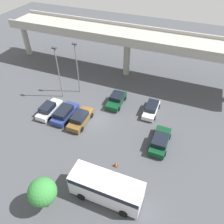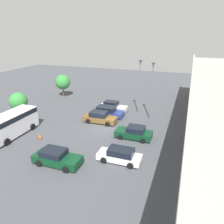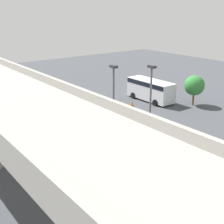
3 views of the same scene
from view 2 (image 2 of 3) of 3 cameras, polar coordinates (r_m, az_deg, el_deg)
name	(u,v)px [view 2 (image 2 of 3)]	position (r m, az deg, el deg)	size (l,w,h in m)	color
ground_plane	(104,128)	(30.34, -2.09, -4.15)	(94.84, 94.84, 0.00)	#424449
highway_overpass	(221,88)	(26.39, 26.62, 5.71)	(45.40, 6.34, 8.19)	#9E9B93
parked_car_0	(113,107)	(36.44, 0.15, 1.42)	(1.99, 4.68, 1.63)	silver
parked_car_1	(108,112)	(34.09, -1.18, 0.10)	(2.26, 4.82, 1.60)	navy
parked_car_2	(100,117)	(31.84, -3.19, -1.44)	(2.14, 4.87, 1.63)	brown
parked_car_3	(134,133)	(27.41, 5.80, -5.40)	(2.21, 4.54, 1.57)	#0C381E
parked_car_4	(120,155)	(22.70, 2.07, -11.24)	(1.97, 4.51, 1.47)	silver
parked_car_5	(56,157)	(22.98, -14.31, -11.43)	(2.22, 4.89, 1.55)	#0C381E
shuttle_bus	(11,123)	(30.27, -24.86, -2.62)	(7.35, 2.79, 2.93)	silver
lamp_post_near_aisle	(152,88)	(32.21, 10.35, 6.30)	(0.70, 0.35, 8.46)	slate
lamp_post_mid_lot	(139,83)	(34.47, 7.19, 7.41)	(0.70, 0.35, 8.48)	slate
tree_front_left	(63,82)	(45.10, -12.75, 7.64)	(2.96, 2.96, 4.49)	brown
tree_front_right	(18,101)	(35.48, -23.25, 2.55)	(2.71, 2.71, 4.09)	brown
traffic_cone	(40,136)	(28.71, -18.30, -6.02)	(0.44, 0.44, 0.70)	black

